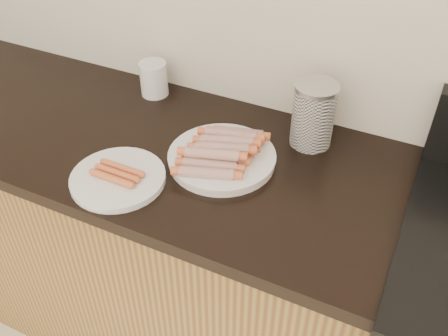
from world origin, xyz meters
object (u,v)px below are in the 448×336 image
at_px(main_plate, 222,159).
at_px(side_plate, 118,178).
at_px(mug, 154,79).
at_px(canister, 313,115).

distance_m(main_plate, side_plate, 0.28).
xyz_separation_m(main_plate, mug, (-0.35, 0.22, 0.04)).
distance_m(canister, mug, 0.54).
height_order(main_plate, mug, mug).
bearing_deg(mug, canister, -3.83).
relative_size(canister, mug, 1.70).
height_order(main_plate, canister, canister).
distance_m(side_plate, canister, 0.55).
height_order(canister, mug, canister).
relative_size(main_plate, mug, 2.63).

